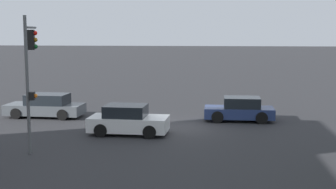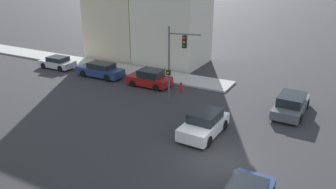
{
  "view_description": "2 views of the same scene",
  "coord_description": "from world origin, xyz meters",
  "views": [
    {
      "loc": [
        -2.12,
        25.54,
        5.29
      ],
      "look_at": [
        0.44,
        1.59,
        2.05
      ],
      "focal_mm": 50.0,
      "sensor_mm": 36.0,
      "label": 1
    },
    {
      "loc": [
        -14.96,
        -4.86,
        9.83
      ],
      "look_at": [
        2.33,
        4.53,
        2.29
      ],
      "focal_mm": 35.0,
      "sensor_mm": 36.0,
      "label": 2
    }
  ],
  "objects": [
    {
      "name": "ground_plane",
      "position": [
        0.0,
        0.0,
        0.0
      ],
      "size": [
        300.0,
        300.0,
        0.0
      ],
      "primitive_type": "plane",
      "color": "#28282B"
    },
    {
      "name": "traffic_signal",
      "position": [
        6.05,
        5.88,
        3.88
      ],
      "size": [
        0.92,
        2.48,
        5.98
      ],
      "rotation": [
        0.0,
        0.0,
        3.34
      ],
      "color": "#515456",
      "rests_on": "ground_plane"
    },
    {
      "name": "crossing_car_0",
      "position": [
        2.49,
        2.02,
        0.72
      ],
      "size": [
        4.12,
        2.13,
        1.53
      ],
      "rotation": [
        0.0,
        0.0,
        3.11
      ],
      "color": "silver",
      "rests_on": "ground_plane"
    },
    {
      "name": "crossing_car_1",
      "position": [
        8.54,
        -2.27,
        0.68
      ],
      "size": [
        4.84,
        2.14,
        1.46
      ],
      "rotation": [
        0.0,
        0.0,
        -0.03
      ],
      "color": "#4C5156",
      "rests_on": "ground_plane"
    },
    {
      "name": "crossing_car_2",
      "position": [
        -3.46,
        -2.3,
        0.67
      ],
      "size": [
        4.1,
        1.92,
        1.43
      ],
      "rotation": [
        0.0,
        0.0,
        -0.0
      ],
      "color": "navy",
      "rests_on": "ground_plane"
    }
  ]
}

